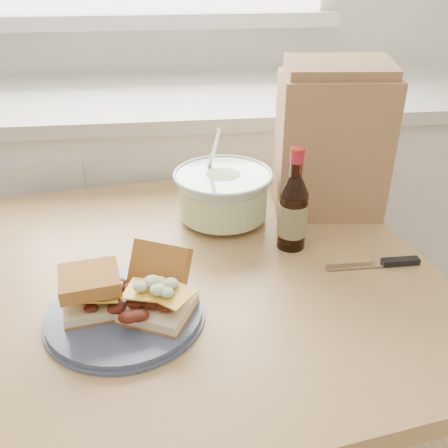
{
  "coord_description": "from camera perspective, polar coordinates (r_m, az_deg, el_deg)",
  "views": [
    {
      "loc": [
        0.02,
        0.05,
        1.36
      ],
      "look_at": [
        0.13,
        0.95,
        0.85
      ],
      "focal_mm": 40.0,
      "sensor_mm": 36.0,
      "label": 1
    }
  ],
  "objects": [
    {
      "name": "coleslaw_bowl",
      "position": [
        1.2,
        -0.1,
        3.14
      ],
      "size": [
        0.24,
        0.24,
        0.24
      ],
      "color": "silver",
      "rests_on": "dining_table"
    },
    {
      "name": "dining_table",
      "position": [
        1.11,
        -2.08,
        -9.8
      ],
      "size": [
        1.06,
        1.06,
        0.77
      ],
      "rotation": [
        0.0,
        0.0,
        0.15
      ],
      "color": "#A97950",
      "rests_on": "ground"
    },
    {
      "name": "paper_bag",
      "position": [
        1.24,
        12.16,
        8.71
      ],
      "size": [
        0.27,
        0.19,
        0.33
      ],
      "primitive_type": "cube",
      "rotation": [
        0.0,
        0.0,
        -0.11
      ],
      "color": "#A47C4F",
      "rests_on": "dining_table"
    },
    {
      "name": "sandwich_left",
      "position": [
        0.91,
        -14.94,
        -7.42
      ],
      "size": [
        0.12,
        0.11,
        0.08
      ],
      "rotation": [
        0.0,
        0.0,
        0.17
      ],
      "color": "beige",
      "rests_on": "plate"
    },
    {
      "name": "sandwich_right",
      "position": [
        0.9,
        -7.54,
        -7.46
      ],
      "size": [
        0.15,
        0.2,
        0.1
      ],
      "rotation": [
        0.0,
        0.0,
        -0.45
      ],
      "color": "beige",
      "rests_on": "plate"
    },
    {
      "name": "beer_bottle",
      "position": [
        1.08,
        7.89,
        1.45
      ],
      "size": [
        0.06,
        0.06,
        0.23
      ],
      "rotation": [
        0.0,
        0.0,
        0.22
      ],
      "color": "black",
      "rests_on": "dining_table"
    },
    {
      "name": "cabinet_run",
      "position": [
        1.87,
        -6.56,
        0.79
      ],
      "size": [
        2.5,
        0.64,
        0.94
      ],
      "color": "white",
      "rests_on": "ground"
    },
    {
      "name": "knife",
      "position": [
        1.1,
        18.32,
        -4.2
      ],
      "size": [
        0.2,
        0.02,
        0.01
      ],
      "rotation": [
        0.0,
        0.0,
        -0.0
      ],
      "color": "silver",
      "rests_on": "dining_table"
    },
    {
      "name": "plate",
      "position": [
        0.93,
        -11.24,
        -9.95
      ],
      "size": [
        0.28,
        0.28,
        0.02
      ],
      "primitive_type": "cylinder",
      "color": "#414B69",
      "rests_on": "dining_table"
    }
  ]
}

